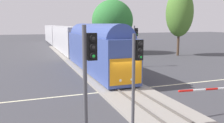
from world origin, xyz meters
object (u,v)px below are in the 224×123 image
object	(u,v)px
commuter_train	(67,38)
traffic_signal_far_side	(135,39)
traffic_signal_median	(136,67)
maple_right_background	(180,13)
traffic_signal_near_left	(89,74)
elm_centre_background	(112,20)

from	to	relation	value
commuter_train	traffic_signal_far_side	size ratio (longest dim) A/B	11.56
traffic_signal_median	maple_right_background	bearing A→B (deg)	50.53
traffic_signal_near_left	maple_right_background	world-z (taller)	maple_right_background
commuter_train	traffic_signal_median	bearing A→B (deg)	-93.89
elm_centre_background	traffic_signal_median	bearing A→B (deg)	-108.20
commuter_train	traffic_signal_near_left	world-z (taller)	commuter_train
commuter_train	maple_right_background	xyz separation A→B (m)	(17.31, -10.98, 4.52)
maple_right_background	traffic_signal_far_side	bearing A→B (deg)	-148.01
commuter_train	maple_right_background	bearing A→B (deg)	-32.37
elm_centre_background	maple_right_background	world-z (taller)	maple_right_background
traffic_signal_median	maple_right_background	size ratio (longest dim) A/B	0.44
commuter_train	traffic_signal_near_left	bearing A→B (deg)	-98.16
traffic_signal_far_side	elm_centre_background	distance (m)	14.39
commuter_train	traffic_signal_median	distance (m)	34.97
traffic_signal_near_left	elm_centre_background	xyz separation A→B (m)	(12.96, 32.50, 2.39)
traffic_signal_near_left	traffic_signal_median	world-z (taller)	traffic_signal_near_left
maple_right_background	traffic_signal_median	bearing A→B (deg)	-129.47
commuter_train	traffic_signal_far_side	bearing A→B (deg)	-73.10
traffic_signal_far_side	elm_centre_background	xyz separation A→B (m)	(2.11, 14.01, 2.53)
traffic_signal_near_left	elm_centre_background	world-z (taller)	elm_centre_background
traffic_signal_far_side	maple_right_background	bearing A→B (deg)	31.99
traffic_signal_near_left	elm_centre_background	bearing A→B (deg)	68.27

